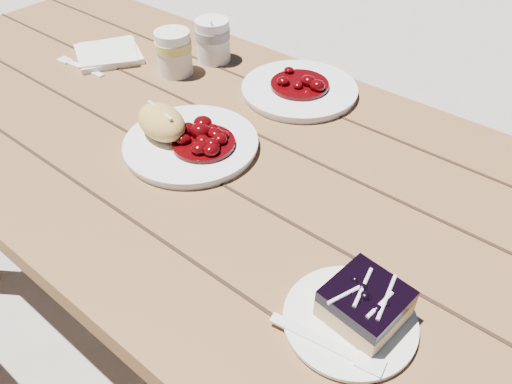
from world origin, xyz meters
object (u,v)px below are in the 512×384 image
Objects in this scene: picnic_table at (246,221)px; second_plate at (299,90)px; second_cup at (174,53)px; coffee_cup at (213,41)px; blueberry_cake at (365,303)px; main_plate at (191,144)px; dessert_plate at (350,321)px; bread_roll at (161,122)px.

second_plate is (-0.06, 0.27, 0.17)m from picnic_table.
picnic_table is 0.32m from second_plate.
coffee_cup is at bearing 76.54° from second_cup.
blueberry_cake is 1.02× the size of second_cup.
blueberry_cake reaches higher than second_plate.
blueberry_cake reaches higher than main_plate.
blueberry_cake is (0.45, -0.13, 0.03)m from main_plate.
second_plate is at bearing 82.21° from main_plate.
picnic_table is 19.24× the size of blueberry_cake.
coffee_cup is 0.26m from second_plate.
coffee_cup is at bearing 146.06° from dessert_plate.
picnic_table is 0.47m from coffee_cup.
picnic_table is at bearing -76.29° from second_plate.
main_plate is 0.30m from second_plate.
coffee_cup is at bearing 117.05° from bread_roll.
coffee_cup reaches higher than main_plate.
coffee_cup reaches higher than blueberry_cake.
second_cup reaches higher than picnic_table.
picnic_table is at bearing 160.48° from blueberry_cake.
coffee_cup reaches higher than dessert_plate.
blueberry_cake is at bearing 56.31° from dessert_plate.
second_plate is at bearing 73.31° from bread_roll.
picnic_table is 0.20m from main_plate.
blueberry_cake is (0.01, 0.01, 0.03)m from dessert_plate.
blueberry_cake is at bearing -46.33° from second_plate.
second_plate reaches higher than dessert_plate.
second_cup is at bearing 131.46° from bread_roll.
second_plate is (-0.41, 0.43, -0.03)m from blueberry_cake.
blueberry_cake reaches higher than picnic_table.
picnic_table is 0.27m from bread_roll.
bread_roll is 0.68× the size of dessert_plate.
main_plate is 2.15× the size of bread_roll.
bread_roll is 0.28m from second_cup.
dessert_plate is at bearing -117.48° from blueberry_cake.
main_plate and second_plate have the same top height.
blueberry_cake is 0.41× the size of second_plate.
dessert_plate is at bearing -33.94° from coffee_cup.
blueberry_cake is 1.02× the size of coffee_cup.
main_plate is at bearing -38.42° from second_cup.
bread_roll reaches higher than second_plate.
main_plate is 1.46× the size of dessert_plate.
second_plate is at bearing 132.00° from dessert_plate.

